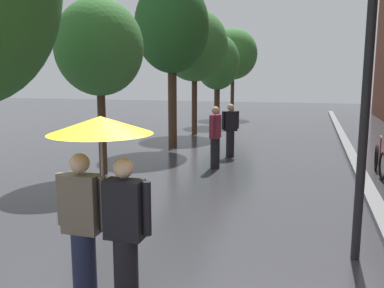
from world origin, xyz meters
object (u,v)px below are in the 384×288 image
Objects in this scene: couple_under_umbrella at (102,186)px; street_tree_4 at (217,63)px; street_lamp_post at (366,92)px; street_tree_5 at (233,54)px; pedestrian_walking_midground at (230,130)px; street_tree_3 at (194,46)px; street_tree_2 at (172,27)px; pedestrian_walking_far at (215,137)px; street_tree_1 at (99,48)px.

street_tree_4 is at bearing 99.46° from couple_under_umbrella.
couple_under_umbrella is at bearing -80.54° from street_tree_4.
street_lamp_post is (2.72, 2.08, 0.92)m from couple_under_umbrella.
pedestrian_walking_midground is at bearing -79.09° from street_tree_5.
street_tree_3 is at bearing -90.95° from street_tree_5.
street_tree_4 is (-0.15, 7.60, -0.93)m from street_tree_2.
pedestrian_walking_far is (2.29, -2.93, -3.36)m from street_tree_2.
street_tree_1 is at bearing 119.42° from couple_under_umbrella.
street_tree_1 is at bearing -90.97° from street_tree_4.
street_lamp_post is at bearing -65.02° from pedestrian_walking_midground.
street_tree_4 is at bearing 88.48° from street_tree_3.
street_tree_3 is 1.41× the size of street_lamp_post.
pedestrian_walking_far is (-3.21, 4.97, -1.41)m from street_lamp_post.
street_tree_4 is (0.20, 12.03, 0.09)m from street_tree_1.
street_tree_5 is (0.03, 4.12, 0.67)m from street_tree_4.
couple_under_umbrella is 3.55m from street_lamp_post.
pedestrian_walking_midground is 0.98× the size of pedestrian_walking_far.
street_tree_3 is 8.08m from street_tree_5.
pedestrian_walking_midground is at bearing -61.51° from street_tree_3.
couple_under_umbrella is (2.93, -17.59, -1.95)m from street_tree_4.
street_tree_3 is at bearing 89.30° from street_tree_1.
street_lamp_post is (5.50, -7.91, -1.95)m from street_tree_2.
street_tree_4 is 2.84× the size of pedestrian_walking_midground.
street_tree_4 is at bearing 105.99° from pedestrian_walking_midground.
street_tree_5 reaches higher than pedestrian_walking_midground.
street_tree_2 is 9.83m from street_lamp_post.
pedestrian_walking_midground is (-3.13, 6.73, -1.43)m from street_lamp_post.
street_tree_2 is at bearing 85.42° from street_tree_1.
couple_under_umbrella is 0.54× the size of street_lamp_post.
pedestrian_walking_midground is (2.72, 3.25, -2.37)m from street_tree_1.
street_tree_3 is at bearing -91.52° from street_tree_4.
street_tree_5 is at bearing 97.61° from couple_under_umbrella.
street_tree_2 is 1.23× the size of street_tree_4.
pedestrian_walking_far reaches higher than pedestrian_walking_midground.
street_tree_1 is 3.84m from pedestrian_walking_far.
street_tree_2 reaches higher than pedestrian_walking_midground.
street_tree_3 reaches higher than street_tree_4.
street_tree_5 is 2.66× the size of couple_under_umbrella.
street_lamp_post is (5.76, -11.56, -1.61)m from street_tree_3.
pedestrian_walking_far is at bearing -92.30° from pedestrian_walking_midground.
street_tree_5 reaches higher than couple_under_umbrella.
street_lamp_post is at bearing -63.53° from street_tree_3.
couple_under_umbrella is at bearing -82.39° from street_tree_5.
street_lamp_post reaches higher than couple_under_umbrella.
pedestrian_walking_far is at bearing -76.94° from street_tree_4.
pedestrian_walking_midground is at bearing 114.98° from street_lamp_post.
couple_under_umbrella is 1.24× the size of pedestrian_walking_midground.
street_tree_4 reaches higher than pedestrian_walking_midground.
street_tree_3 is 1.14× the size of street_tree_4.
street_tree_5 is 15.18m from pedestrian_walking_far.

